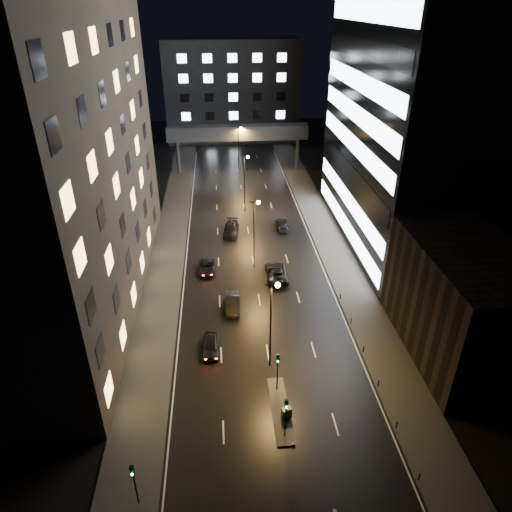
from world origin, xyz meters
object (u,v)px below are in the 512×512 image
object	(u,v)px
car_toward_a	(276,272)
car_toward_b	(282,224)
utility_cabinet	(286,413)
car_away_a	(211,345)
car_away_c	(207,268)
car_away_b	(233,303)
car_away_d	(231,229)

from	to	relation	value
car_toward_a	car_toward_b	distance (m)	15.46
car_toward_a	utility_cabinet	bearing A→B (deg)	85.69
car_toward_a	utility_cabinet	size ratio (longest dim) A/B	5.15
car_toward_b	utility_cabinet	bearing A→B (deg)	84.94
car_away_a	utility_cabinet	xyz separation A→B (m)	(6.77, -9.78, -0.01)
car_away_c	utility_cabinet	distance (m)	27.38
car_away_c	car_away_b	bearing A→B (deg)	-72.29
car_away_a	car_away_d	xyz separation A→B (m)	(3.26, 28.25, 0.07)
car_away_a	utility_cabinet	size ratio (longest dim) A/B	3.77
car_away_c	car_toward_b	bearing A→B (deg)	44.55
car_toward_a	car_away_a	bearing A→B (deg)	58.76
car_away_a	car_away_c	distance (m)	16.63
car_away_b	car_away_a	bearing A→B (deg)	-106.87
car_away_a	car_away_b	world-z (taller)	car_away_b
car_away_c	car_toward_b	xyz separation A→B (m)	(12.21, 12.81, 0.07)
car_away_a	car_toward_a	world-z (taller)	car_toward_a
car_away_b	car_toward_a	distance (m)	9.04
car_away_a	utility_cabinet	world-z (taller)	car_away_a
car_away_c	car_toward_a	xyz separation A→B (m)	(9.37, -2.39, 0.18)
car_away_b	car_toward_a	size ratio (longest dim) A/B	0.81
car_toward_b	utility_cabinet	xyz separation A→B (m)	(-4.94, -39.21, 0.01)
car_away_d	car_away_c	bearing A→B (deg)	-100.47
car_away_a	car_away_d	bearing A→B (deg)	84.34
car_toward_a	utility_cabinet	xyz separation A→B (m)	(-2.11, -24.01, -0.10)
car_away_a	car_toward_a	distance (m)	16.77
car_away_d	car_toward_b	size ratio (longest dim) A/B	1.13
car_away_c	utility_cabinet	size ratio (longest dim) A/B	4.04
car_toward_a	car_away_c	bearing A→B (deg)	-13.58
car_toward_b	car_away_b	bearing A→B (deg)	69.61
car_away_c	car_toward_b	world-z (taller)	car_toward_b
car_away_c	utility_cabinet	world-z (taller)	utility_cabinet
car_toward_a	car_toward_b	size ratio (longest dim) A/B	1.20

